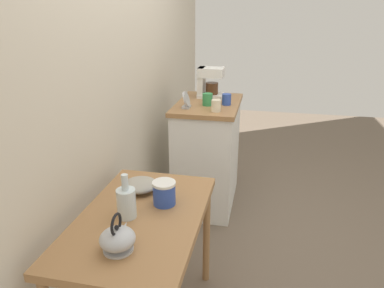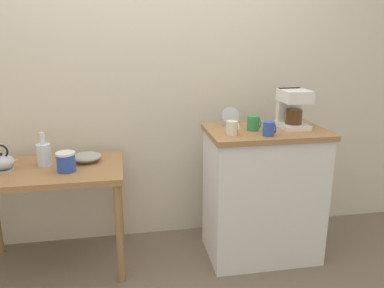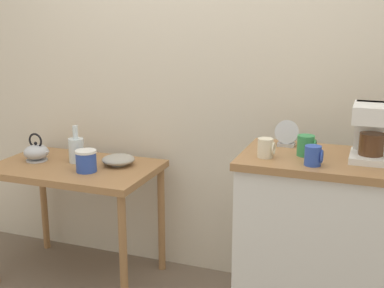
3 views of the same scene
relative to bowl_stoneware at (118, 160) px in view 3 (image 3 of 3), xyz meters
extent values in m
cube|color=beige|center=(0.59, 0.32, 0.64)|extent=(4.40, 0.10, 2.80)
cube|color=#9E7044|center=(-0.24, -0.09, -0.05)|extent=(0.96, 0.59, 0.04)
cylinder|color=#9E7044|center=(0.20, -0.34, -0.41)|extent=(0.04, 0.04, 0.68)
cylinder|color=#9E7044|center=(-0.68, 0.17, -0.41)|extent=(0.04, 0.04, 0.68)
cylinder|color=#9E7044|center=(0.20, 0.17, -0.41)|extent=(0.04, 0.04, 0.68)
cube|color=white|center=(1.20, -0.17, -0.30)|extent=(0.77, 0.49, 0.90)
cube|color=#9E7044|center=(1.20, -0.17, 0.16)|extent=(0.80, 0.52, 0.04)
cylinder|color=#9E998C|center=(0.00, 0.00, -0.03)|extent=(0.09, 0.09, 0.01)
ellipsoid|color=#9E998C|center=(0.00, 0.00, 0.00)|extent=(0.19, 0.19, 0.05)
cylinder|color=#B2B5BA|center=(-0.51, -0.09, -0.03)|extent=(0.13, 0.13, 0.01)
ellipsoid|color=#B2B5BA|center=(-0.51, -0.09, 0.02)|extent=(0.15, 0.15, 0.09)
cone|color=#B2B5BA|center=(-0.44, -0.09, 0.03)|extent=(0.07, 0.03, 0.05)
sphere|color=black|center=(-0.51, -0.09, 0.08)|extent=(0.02, 0.02, 0.02)
torus|color=black|center=(-0.51, -0.09, 0.09)|extent=(0.09, 0.01, 0.09)
cylinder|color=silver|center=(-0.26, -0.03, 0.04)|extent=(0.09, 0.09, 0.15)
cylinder|color=silver|center=(-0.26, -0.03, 0.15)|extent=(0.03, 0.03, 0.08)
cylinder|color=#2D4CAD|center=(-0.11, -0.17, 0.02)|extent=(0.12, 0.12, 0.11)
cylinder|color=white|center=(-0.11, -0.17, 0.08)|extent=(0.12, 0.12, 0.01)
cube|color=white|center=(1.40, -0.16, 0.20)|extent=(0.18, 0.22, 0.03)
cube|color=white|center=(1.40, -0.08, 0.31)|extent=(0.16, 0.05, 0.26)
cube|color=white|center=(1.40, -0.16, 0.40)|extent=(0.18, 0.22, 0.08)
cylinder|color=#4C2D19|center=(1.40, -0.17, 0.26)|extent=(0.11, 0.11, 0.10)
cylinder|color=#338C4C|center=(1.11, -0.18, 0.23)|extent=(0.08, 0.08, 0.10)
torus|color=#338C4C|center=(1.15, -0.18, 0.23)|extent=(0.01, 0.07, 0.07)
cylinder|color=beige|center=(0.93, -0.28, 0.23)|extent=(0.07, 0.07, 0.09)
torus|color=beige|center=(0.97, -0.28, 0.23)|extent=(0.01, 0.06, 0.06)
cylinder|color=#2D4CAD|center=(1.16, -0.33, 0.23)|extent=(0.07, 0.07, 0.09)
torus|color=#2D4CAD|center=(1.20, -0.33, 0.23)|extent=(0.01, 0.06, 0.06)
cube|color=#B2B5BA|center=(0.99, -0.04, 0.19)|extent=(0.08, 0.06, 0.02)
cylinder|color=#B2B5BA|center=(0.99, -0.04, 0.26)|extent=(0.12, 0.05, 0.12)
cylinder|color=black|center=(0.99, -0.04, 0.26)|extent=(0.10, 0.04, 0.10)
camera|label=1|loc=(-1.63, -0.64, 0.90)|focal=32.74mm
camera|label=2|loc=(0.27, -2.58, 0.81)|focal=36.20mm
camera|label=3|loc=(1.40, -2.54, 0.84)|focal=47.37mm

